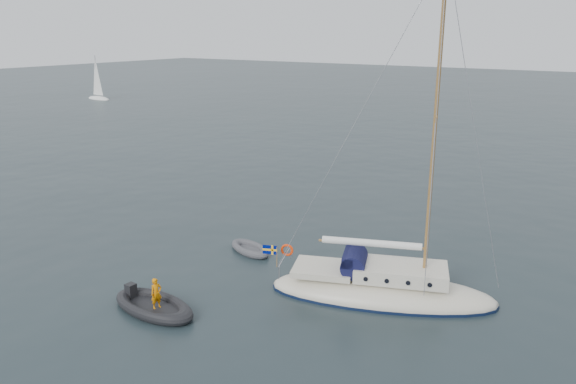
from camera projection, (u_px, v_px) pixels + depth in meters
The scene contains 5 objects.
ground at pixel (315, 273), 26.47m from camera, with size 300.00×300.00×0.00m, color black.
sailboat at pixel (383, 274), 23.75m from camera, with size 10.06×3.01×14.33m.
dinghy at pixel (250, 249), 28.91m from camera, with size 2.77×1.25×0.40m.
rib at pixel (153, 305), 22.85m from camera, with size 4.15×1.89×1.50m.
distant_yacht_a at pixel (97, 80), 91.27m from camera, with size 5.63×3.00×7.45m.
Camera 1 is at (12.29, -21.06, 11.05)m, focal length 35.00 mm.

